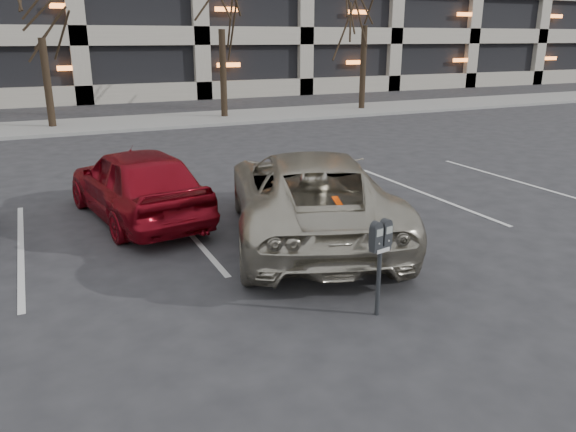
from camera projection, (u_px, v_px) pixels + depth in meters
ground at (304, 256)px, 9.14m from camera, size 140.00×140.00×0.00m
sidewalk at (132, 123)px, 22.97m from camera, size 80.00×4.00×0.12m
stall_lines at (184, 226)px, 10.57m from camera, size 16.90×5.20×0.00m
parking_meter at (380, 245)px, 6.92m from camera, size 0.34×0.19×1.25m
suv_silver at (309, 194)px, 9.85m from camera, size 4.19×6.10×1.55m
car_red at (137, 183)px, 10.80m from camera, size 2.36×4.48×1.45m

